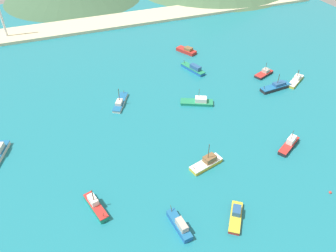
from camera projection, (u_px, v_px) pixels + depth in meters
The scene contains 16 objects.
ground at pixel (136, 168), 81.96m from camera, with size 260.00×280.00×0.50m.
fishing_boat_0 at pixel (187, 50), 130.24m from camera, with size 6.57×8.72×2.33m.
fishing_boat_1 at pixel (194, 69), 118.72m from camera, with size 5.65×10.77×2.57m.
fishing_boat_3 at pixel (264, 73), 116.45m from camera, with size 8.09×5.29×4.93m.
fishing_boat_4 at pixel (180, 225), 67.67m from camera, with size 2.84×8.09×2.92m.
fishing_boat_5 at pixel (276, 87), 109.34m from camera, with size 11.06×3.59×5.49m.
fishing_boat_8 at pixel (236, 216), 69.75m from camera, with size 6.55×7.85×2.27m.
fishing_boat_9 at pixel (207, 163), 81.79m from camera, with size 9.16×4.86×6.87m.
fishing_boat_10 at pixel (95, 206), 71.50m from camera, with size 4.11×8.62×5.77m.
fishing_boat_11 at pixel (289, 144), 87.08m from camera, with size 8.72×6.20×5.45m.
fishing_boat_12 at pixel (296, 80), 112.85m from camera, with size 9.44×7.12×4.57m.
fishing_boat_13 at pixel (120, 102), 102.65m from camera, with size 7.27×10.43×5.91m.
fishing_boat_14 at pixel (198, 102), 102.72m from camera, with size 10.43×7.13×5.38m.
buoy_0 at pixel (330, 192), 75.48m from camera, with size 0.65×0.65×0.65m.
beach_strip at pixel (75, 27), 149.41m from camera, with size 247.00×16.28×1.20m, color beige.
radio_tower at pixel (0, 12), 133.88m from camera, with size 2.24×1.79×22.39m.
Camera 1 is at (-13.20, -26.37, 59.25)m, focal length 35.40 mm.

